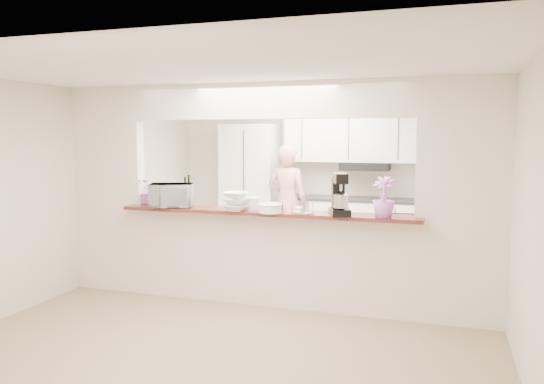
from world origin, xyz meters
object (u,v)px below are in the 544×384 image
at_px(toaster_oven, 171,195).
at_px(person, 287,202).
at_px(refrigerator, 455,208).
at_px(stand_mixer, 339,196).

distance_m(toaster_oven, person, 2.52).
height_order(refrigerator, stand_mixer, refrigerator).
xyz_separation_m(stand_mixer, person, (-1.28, 2.44, -0.41)).
relative_size(stand_mixer, person, 0.25).
bearing_deg(refrigerator, person, -171.99).
height_order(stand_mixer, person, person).
height_order(toaster_oven, person, person).
xyz_separation_m(refrigerator, stand_mixer, (-1.21, -2.79, 0.44)).
distance_m(toaster_oven, stand_mixer, 1.99).
distance_m(stand_mixer, person, 2.78).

